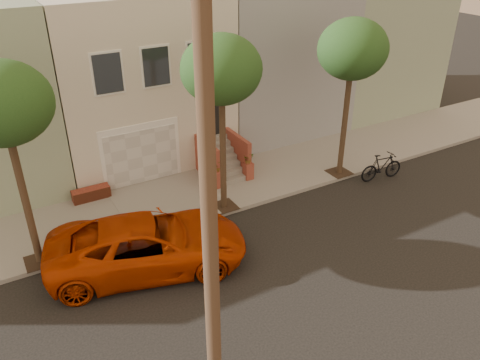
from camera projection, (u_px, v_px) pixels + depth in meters
ground at (256, 278)px, 14.54m from camera, size 90.00×90.00×0.00m
sidewalk at (183, 198)px, 18.59m from camera, size 40.00×3.70×0.15m
house_row at (125, 70)px, 21.33m from camera, size 33.10×11.70×7.00m
tree_left at (2, 105)px, 12.61m from camera, size 2.70×2.57×6.30m
tree_mid at (221, 71)px, 15.44m from camera, size 2.70×2.57×6.30m
tree_right at (353, 50)px, 17.85m from camera, size 2.70×2.57×6.30m
pickup_truck at (148, 244)px, 14.67m from camera, size 6.53×4.29×1.67m
motorcycle at (382, 167)px, 19.79m from camera, size 1.99×0.81×1.16m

